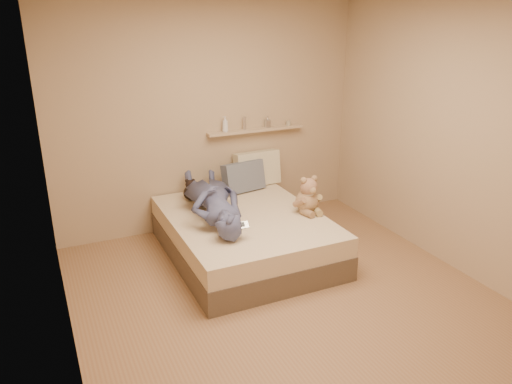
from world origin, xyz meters
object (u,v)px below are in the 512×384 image
bed (245,235)px  pillow_cream (257,168)px  pillow_grey (243,177)px  game_console (240,226)px  wall_shelf (256,130)px  teddy_bear (308,198)px  dark_plush (191,191)px  person (213,200)px

bed → pillow_cream: 1.07m
bed → pillow_grey: size_ratio=3.80×
game_console → wall_shelf: bearing=60.0°
teddy_bear → pillow_cream: pillow_cream is taller
dark_plush → wall_shelf: bearing=15.2°
teddy_bear → person: teddy_bear is taller
pillow_cream → person: bearing=-139.7°
bed → pillow_cream: pillow_cream is taller
dark_plush → pillow_grey: 0.66m
bed → game_console: 0.69m
person → wall_shelf: 1.24m
bed → pillow_grey: 0.85m
teddy_bear → wall_shelf: 1.21m
person → wall_shelf: (0.84, 0.78, 0.48)m
person → bed: bearing=163.5°
game_console → wall_shelf: 1.72m
dark_plush → pillow_grey: bearing=2.6°
dark_plush → person: size_ratio=0.17×
dark_plush → game_console: bearing=-85.5°
bed → wall_shelf: 1.38m
game_console → pillow_cream: bearing=59.2°
person → pillow_grey: bearing=-128.6°
game_console → pillow_cream: pillow_cream is taller
bed → pillow_cream: (0.53, 0.83, 0.43)m
person → pillow_cream: bearing=-132.0°
bed → wall_shelf: bearing=58.8°
teddy_bear → person: 0.98m
game_console → pillow_grey: 1.33m
dark_plush → pillow_cream: 0.91m
pillow_cream → bed: bearing=-122.5°
teddy_bear → person: (-0.92, 0.33, 0.01)m
pillow_cream → dark_plush: bearing=-169.2°
pillow_cream → wall_shelf: 0.46m
wall_shelf → person: bearing=-137.3°
game_console → person: 0.64m
bed → dark_plush: dark_plush is taller
pillow_grey → pillow_cream: bearing=30.3°
pillow_grey → person: 0.81m
bed → teddy_bear: teddy_bear is taller
pillow_cream → wall_shelf: bearing=75.2°
bed → teddy_bear: bearing=-17.8°
pillow_grey → wall_shelf: wall_shelf is taller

